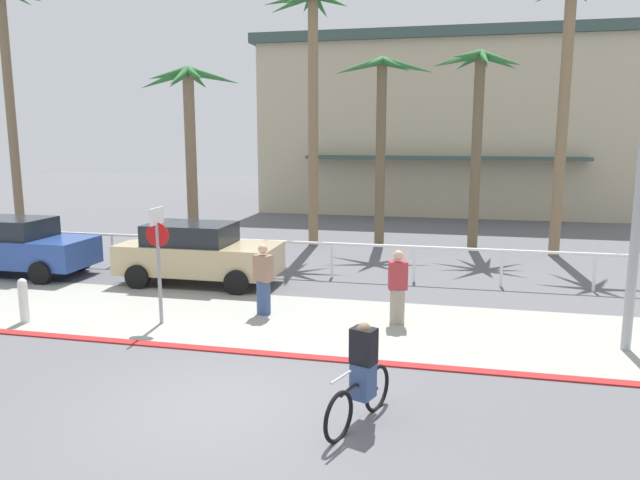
# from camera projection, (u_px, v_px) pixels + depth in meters

# --- Properties ---
(ground_plane) EXTENTS (80.00, 80.00, 0.00)m
(ground_plane) POSITION_uv_depth(u_px,v_px,m) (342.00, 266.00, 18.70)
(ground_plane) COLOR #5B5B60
(sidewalk_strip) EXTENTS (44.00, 4.00, 0.02)m
(sidewalk_strip) POSITION_uv_depth(u_px,v_px,m) (293.00, 322.00, 13.12)
(sidewalk_strip) COLOR #9E9E93
(sidewalk_strip) RESTS_ON ground
(curb_paint) EXTENTS (44.00, 0.24, 0.03)m
(curb_paint) POSITION_uv_depth(u_px,v_px,m) (266.00, 354.00, 11.20)
(curb_paint) COLOR maroon
(curb_paint) RESTS_ON ground
(building_backdrop) EXTENTS (19.67, 12.40, 9.17)m
(building_backdrop) POSITION_uv_depth(u_px,v_px,m) (446.00, 126.00, 34.10)
(building_backdrop) COLOR #BCAD8E
(building_backdrop) RESTS_ON ground
(rail_fence) EXTENTS (23.62, 0.08, 1.04)m
(rail_fence) POSITION_uv_depth(u_px,v_px,m) (332.00, 249.00, 17.11)
(rail_fence) COLOR white
(rail_fence) RESTS_ON ground
(stop_sign_bike_lane) EXTENTS (0.52, 0.56, 2.56)m
(stop_sign_bike_lane) POSITION_uv_depth(u_px,v_px,m) (158.00, 249.00, 12.72)
(stop_sign_bike_lane) COLOR gray
(stop_sign_bike_lane) RESTS_ON ground
(bollard_1) EXTENTS (0.20, 0.20, 1.00)m
(bollard_1) POSITION_uv_depth(u_px,v_px,m) (24.00, 300.00, 13.01)
(bollard_1) COLOR white
(bollard_1) RESTS_ON ground
(palm_tree_0) EXTENTS (3.56, 3.69, 9.84)m
(palm_tree_0) POSITION_uv_depth(u_px,v_px,m) (5.00, 51.00, 23.13)
(palm_tree_0) COLOR #756047
(palm_tree_0) RESTS_ON ground
(palm_tree_1) EXTENTS (3.18, 2.89, 6.29)m
(palm_tree_1) POSITION_uv_depth(u_px,v_px,m) (189.00, 112.00, 19.40)
(palm_tree_1) COLOR #756047
(palm_tree_1) RESTS_ON ground
(palm_tree_2) EXTENTS (3.62, 3.32, 9.08)m
(palm_tree_2) POSITION_uv_depth(u_px,v_px,m) (313.00, 55.00, 21.02)
(palm_tree_2) COLOR #846B4C
(palm_tree_2) RESTS_ON ground
(palm_tree_3) EXTENTS (3.64, 2.89, 6.87)m
(palm_tree_3) POSITION_uv_depth(u_px,v_px,m) (381.00, 105.00, 21.48)
(palm_tree_3) COLOR brown
(palm_tree_3) RESTS_ON ground
(palm_tree_4) EXTENTS (3.21, 3.66, 7.00)m
(palm_tree_4) POSITION_uv_depth(u_px,v_px,m) (478.00, 95.00, 20.70)
(palm_tree_4) COLOR brown
(palm_tree_4) RESTS_ON ground
(palm_tree_5) EXTENTS (3.49, 2.91, 9.04)m
(palm_tree_5) POSITION_uv_depth(u_px,v_px,m) (567.00, 63.00, 19.35)
(palm_tree_5) COLOR #846B4C
(palm_tree_5) RESTS_ON ground
(car_blue_0) EXTENTS (4.40, 2.02, 1.69)m
(car_blue_0) POSITION_uv_depth(u_px,v_px,m) (16.00, 246.00, 17.45)
(car_blue_0) COLOR #284793
(car_blue_0) RESTS_ON ground
(car_tan_1) EXTENTS (4.40, 2.02, 1.69)m
(car_tan_1) POSITION_uv_depth(u_px,v_px,m) (198.00, 253.00, 16.41)
(car_tan_1) COLOR tan
(car_tan_1) RESTS_ON ground
(cyclist_black_0) EXTENTS (0.70, 1.72, 1.50)m
(cyclist_black_0) POSITION_uv_depth(u_px,v_px,m) (362.00, 376.00, 8.46)
(cyclist_black_0) COLOR black
(cyclist_black_0) RESTS_ON ground
(pedestrian_0) EXTENTS (0.45, 0.38, 1.64)m
(pedestrian_0) POSITION_uv_depth(u_px,v_px,m) (398.00, 291.00, 12.87)
(pedestrian_0) COLOR gray
(pedestrian_0) RESTS_ON ground
(pedestrian_1) EXTENTS (0.46, 0.40, 1.65)m
(pedestrian_1) POSITION_uv_depth(u_px,v_px,m) (263.00, 283.00, 13.56)
(pedestrian_1) COLOR #384C7A
(pedestrian_1) RESTS_ON ground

